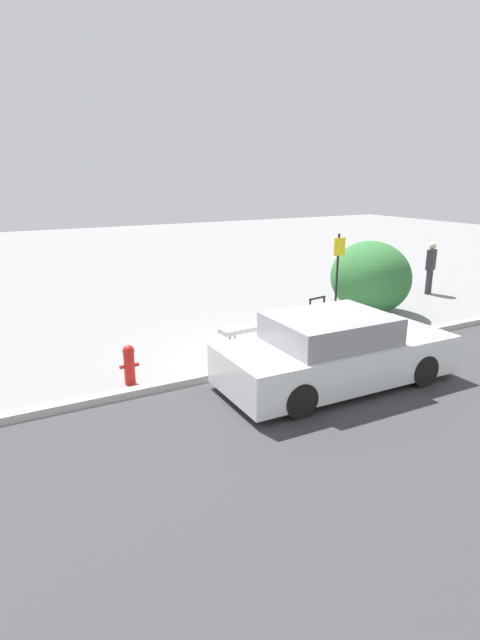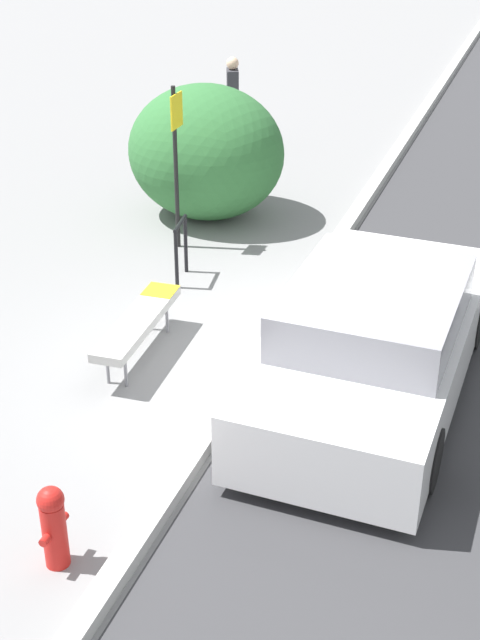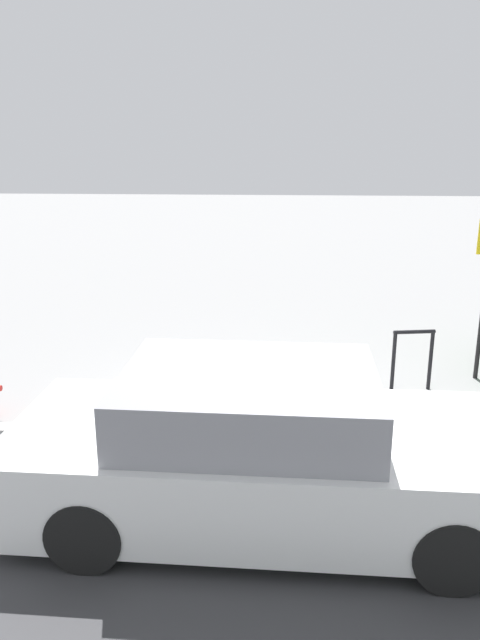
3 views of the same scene
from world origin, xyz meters
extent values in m
plane|color=gray|center=(0.00, 0.00, 0.00)|extent=(60.00, 60.00, 0.00)
cube|color=#B7B7B2|center=(0.00, 0.00, 0.07)|extent=(60.00, 0.20, 0.13)
cylinder|color=gray|center=(-0.84, 1.19, 0.20)|extent=(0.04, 0.04, 0.39)
cylinder|color=gray|center=(0.40, 1.26, 0.20)|extent=(0.04, 0.04, 0.39)
cylinder|color=gray|center=(-0.85, 1.39, 0.20)|extent=(0.04, 0.04, 0.39)
cylinder|color=gray|center=(0.39, 1.46, 0.20)|extent=(0.04, 0.04, 0.39)
cube|color=#B2B2AD|center=(-0.22, 1.32, 0.44)|extent=(1.79, 0.48, 0.10)
cube|color=yellow|center=(0.48, 1.36, 0.50)|extent=(0.38, 0.39, 0.01)
cylinder|color=black|center=(1.53, 1.62, 0.40)|extent=(0.05, 0.05, 0.80)
cylinder|color=black|center=(2.02, 1.70, 0.40)|extent=(0.05, 0.05, 0.80)
cylinder|color=black|center=(1.78, 1.66, 0.80)|extent=(0.55, 0.14, 0.05)
cylinder|color=black|center=(2.76, 2.13, 1.15)|extent=(0.06, 0.06, 2.30)
cube|color=yellow|center=(2.76, 2.09, 1.97)|extent=(0.36, 0.02, 0.46)
cylinder|color=red|center=(-3.41, 0.52, 0.30)|extent=(0.20, 0.20, 0.60)
sphere|color=red|center=(-3.41, 0.52, 0.66)|extent=(0.22, 0.22, 0.22)
cylinder|color=red|center=(-3.55, 0.52, 0.36)|extent=(0.08, 0.07, 0.07)
cylinder|color=red|center=(-3.27, 0.52, 0.36)|extent=(0.08, 0.07, 0.07)
ellipsoid|color=#337038|center=(4.00, 2.19, 1.01)|extent=(2.06, 2.39, 2.03)
cylinder|color=#333338|center=(7.46, 3.04, 0.40)|extent=(0.16, 0.16, 0.80)
cylinder|color=#333338|center=(7.31, 2.98, 0.40)|extent=(0.16, 0.16, 0.80)
cube|color=#333338|center=(7.39, 3.01, 1.13)|extent=(0.43, 0.34, 0.66)
sphere|color=beige|center=(7.39, 3.01, 1.57)|extent=(0.23, 0.23, 0.23)
cylinder|color=black|center=(1.35, -0.50, 0.30)|extent=(0.60, 0.19, 0.60)
cylinder|color=black|center=(1.31, -2.17, 0.30)|extent=(0.60, 0.19, 0.60)
cylinder|color=black|center=(-1.38, -0.44, 0.30)|extent=(0.60, 0.19, 0.60)
cylinder|color=black|center=(-1.42, -2.11, 0.30)|extent=(0.60, 0.19, 0.60)
cube|color=white|center=(-0.04, -1.31, 0.50)|extent=(4.45, 1.92, 0.72)
cube|color=gray|center=(-0.22, -1.30, 1.09)|extent=(2.15, 1.68, 0.51)
camera|label=1|loc=(-5.79, -8.03, 3.76)|focal=28.00mm
camera|label=2|loc=(-7.99, -2.70, 5.18)|focal=50.00mm
camera|label=3|loc=(0.01, -6.11, 3.22)|focal=35.00mm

